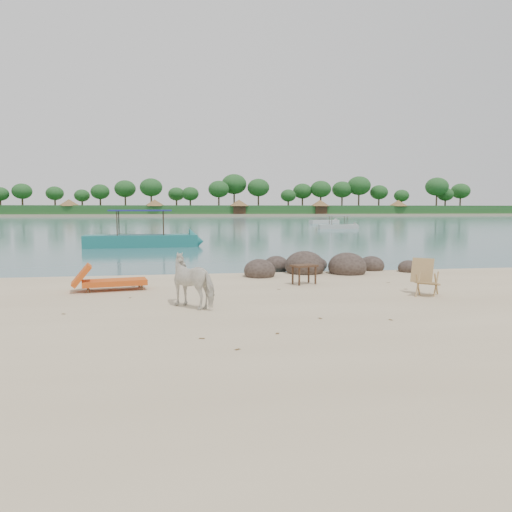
{
  "coord_description": "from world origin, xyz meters",
  "views": [
    {
      "loc": [
        -1.97,
        -10.93,
        2.25
      ],
      "look_at": [
        0.07,
        2.0,
        1.0
      ],
      "focal_mm": 35.0,
      "sensor_mm": 36.0,
      "label": 1
    }
  ],
  "objects_px": {
    "lounge_chair": "(115,280)",
    "deck_chair": "(427,279)",
    "boat_near": "(141,216)",
    "boulders": "(319,267)",
    "cow": "(195,282)",
    "side_table": "(304,276)"
  },
  "relations": [
    {
      "from": "lounge_chair",
      "to": "deck_chair",
      "type": "xyz_separation_m",
      "value": [
        8.0,
        -2.13,
        0.15
      ]
    },
    {
      "from": "lounge_chair",
      "to": "boat_near",
      "type": "relative_size",
      "value": 0.29
    },
    {
      "from": "lounge_chair",
      "to": "boat_near",
      "type": "xyz_separation_m",
      "value": [
        -0.44,
        16.54,
        1.47
      ]
    },
    {
      "from": "lounge_chair",
      "to": "deck_chair",
      "type": "height_order",
      "value": "deck_chair"
    },
    {
      "from": "boulders",
      "to": "deck_chair",
      "type": "height_order",
      "value": "deck_chair"
    },
    {
      "from": "boat_near",
      "to": "cow",
      "type": "bearing_deg",
      "value": -84.73
    },
    {
      "from": "boulders",
      "to": "side_table",
      "type": "distance_m",
      "value": 2.84
    },
    {
      "from": "boat_near",
      "to": "lounge_chair",
      "type": "bearing_deg",
      "value": -90.71
    },
    {
      "from": "boulders",
      "to": "lounge_chair",
      "type": "bearing_deg",
      "value": -157.09
    },
    {
      "from": "boulders",
      "to": "cow",
      "type": "bearing_deg",
      "value": -129.61
    },
    {
      "from": "boat_near",
      "to": "deck_chair",
      "type": "bearing_deg",
      "value": -67.91
    },
    {
      "from": "side_table",
      "to": "cow",
      "type": "bearing_deg",
      "value": -159.11
    },
    {
      "from": "side_table",
      "to": "deck_chair",
      "type": "xyz_separation_m",
      "value": [
        2.63,
        -2.34,
        0.18
      ]
    },
    {
      "from": "boulders",
      "to": "lounge_chair",
      "type": "distance_m",
      "value": 7.15
    },
    {
      "from": "boulders",
      "to": "lounge_chair",
      "type": "xyz_separation_m",
      "value": [
        -6.58,
        -2.78,
        0.12
      ]
    },
    {
      "from": "cow",
      "to": "side_table",
      "type": "height_order",
      "value": "cow"
    },
    {
      "from": "boulders",
      "to": "cow",
      "type": "xyz_separation_m",
      "value": [
        -4.5,
        -5.43,
        0.4
      ]
    },
    {
      "from": "cow",
      "to": "boat_near",
      "type": "distance_m",
      "value": 19.4
    },
    {
      "from": "deck_chair",
      "to": "cow",
      "type": "bearing_deg",
      "value": -133.77
    },
    {
      "from": "side_table",
      "to": "lounge_chair",
      "type": "height_order",
      "value": "lounge_chair"
    },
    {
      "from": "cow",
      "to": "deck_chair",
      "type": "distance_m",
      "value": 5.94
    },
    {
      "from": "cow",
      "to": "side_table",
      "type": "bearing_deg",
      "value": 177.22
    }
  ]
}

